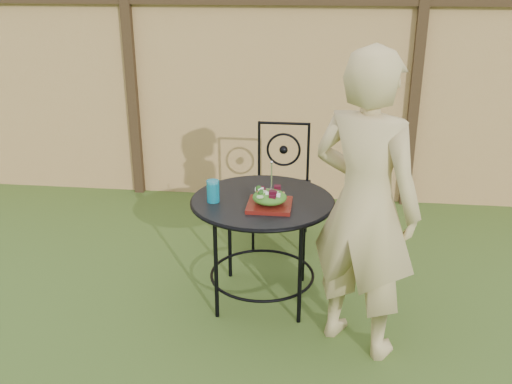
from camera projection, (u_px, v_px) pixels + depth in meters
ground at (235, 322)px, 3.61m from camera, size 60.00×60.00×0.00m
fence at (270, 100)px, 5.29m from camera, size 8.00×0.12×1.90m
patio_table at (262, 219)px, 3.67m from camera, size 0.92×0.92×0.72m
patio_chair at (282, 181)px, 4.56m from camera, size 0.46×0.46×0.95m
diner at (365, 207)px, 3.11m from camera, size 0.76×0.69×1.75m
salad_plate at (270, 205)px, 3.50m from camera, size 0.27×0.27×0.02m
salad at (270, 197)px, 3.48m from camera, size 0.21×0.21×0.08m
fork at (272, 177)px, 3.43m from camera, size 0.01×0.01×0.18m
drinking_glass at (213, 191)px, 3.56m from camera, size 0.08×0.08×0.14m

